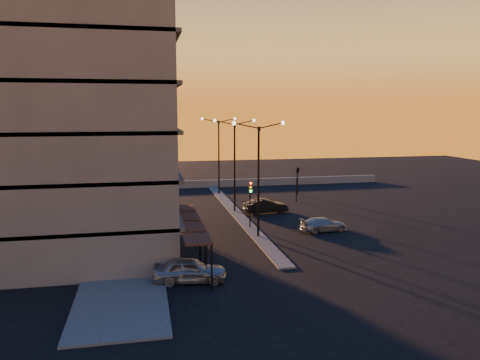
% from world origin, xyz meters
% --- Properties ---
extents(ground, '(120.00, 120.00, 0.00)m').
position_xyz_m(ground, '(0.00, 0.00, 0.00)').
color(ground, black).
rests_on(ground, ground).
extents(sidewalk_west, '(5.00, 40.00, 0.12)m').
position_xyz_m(sidewalk_west, '(-10.50, 4.00, 0.06)').
color(sidewalk_west, '#4E4E4B').
rests_on(sidewalk_west, ground).
extents(median, '(1.20, 36.00, 0.12)m').
position_xyz_m(median, '(0.00, 10.00, 0.06)').
color(median, '#4E4E4B').
rests_on(median, ground).
extents(parapet, '(44.00, 0.50, 1.00)m').
position_xyz_m(parapet, '(2.00, 26.00, 0.50)').
color(parapet, slate).
rests_on(parapet, ground).
extents(building, '(14.35, 17.08, 25.00)m').
position_xyz_m(building, '(-14.00, 0.03, 11.91)').
color(building, '#635E57').
rests_on(building, ground).
extents(streetlamp_near, '(4.32, 0.32, 9.51)m').
position_xyz_m(streetlamp_near, '(0.00, 0.00, 5.59)').
color(streetlamp_near, black).
rests_on(streetlamp_near, ground).
extents(streetlamp_mid, '(4.32, 0.32, 9.51)m').
position_xyz_m(streetlamp_mid, '(0.00, 10.00, 5.59)').
color(streetlamp_mid, black).
rests_on(streetlamp_mid, ground).
extents(streetlamp_far, '(4.32, 0.32, 9.51)m').
position_xyz_m(streetlamp_far, '(0.00, 20.00, 5.59)').
color(streetlamp_far, black).
rests_on(streetlamp_far, ground).
extents(traffic_light_main, '(0.28, 0.44, 4.25)m').
position_xyz_m(traffic_light_main, '(0.00, 2.87, 2.89)').
color(traffic_light_main, black).
rests_on(traffic_light_main, ground).
extents(signal_east_a, '(0.13, 0.16, 3.60)m').
position_xyz_m(signal_east_a, '(8.00, 14.00, 1.93)').
color(signal_east_a, black).
rests_on(signal_east_a, ground).
extents(signal_east_b, '(0.42, 1.99, 3.60)m').
position_xyz_m(signal_east_b, '(9.50, 18.00, 3.10)').
color(signal_east_b, black).
rests_on(signal_east_b, ground).
extents(car_hatchback, '(4.60, 2.32, 1.50)m').
position_xyz_m(car_hatchback, '(-6.50, -8.97, 0.75)').
color(car_hatchback, gray).
rests_on(car_hatchback, ground).
extents(car_sedan, '(4.55, 1.89, 1.46)m').
position_xyz_m(car_sedan, '(2.98, 8.80, 0.73)').
color(car_sedan, black).
rests_on(car_sedan, ground).
extents(car_wagon, '(4.30, 2.16, 1.20)m').
position_xyz_m(car_wagon, '(6.02, 0.80, 0.60)').
color(car_wagon, gray).
rests_on(car_wagon, ground).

